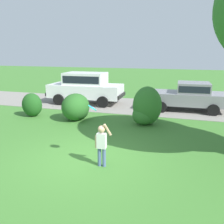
{
  "coord_description": "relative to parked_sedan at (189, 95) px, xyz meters",
  "views": [
    {
      "loc": [
        2.8,
        -6.42,
        3.21
      ],
      "look_at": [
        0.31,
        1.67,
        1.1
      ],
      "focal_mm": 39.38,
      "sensor_mm": 36.0,
      "label": 1
    }
  ],
  "objects": [
    {
      "name": "ground_plane",
      "position": [
        -2.93,
        -7.53,
        -0.85
      ],
      "size": [
        80.0,
        80.0,
        0.0
      ],
      "primitive_type": "plane",
      "color": "#3D752D"
    },
    {
      "name": "parked_suv",
      "position": [
        -6.16,
        0.08,
        0.23
      ],
      "size": [
        4.76,
        2.22,
        1.92
      ],
      "color": "white",
      "rests_on": "ground"
    },
    {
      "name": "child_thrower",
      "position": [
        -2.31,
        -7.85,
        -0.13
      ],
      "size": [
        0.45,
        0.27,
        1.29
      ],
      "color": "#4C608C",
      "rests_on": "ground"
    },
    {
      "name": "frisbee",
      "position": [
        -2.67,
        -7.59,
        0.79
      ],
      "size": [
        0.3,
        0.27,
        0.24
      ],
      "color": "#1EB7B2"
    },
    {
      "name": "shrub_near_tree",
      "position": [
        -7.5,
        -3.64,
        -0.26
      ],
      "size": [
        1.03,
        0.83,
        1.18
      ],
      "color": "#1E511C",
      "rests_on": "ground"
    },
    {
      "name": "parked_sedan",
      "position": [
        0.0,
        0.0,
        0.0
      ],
      "size": [
        4.45,
        2.2,
        1.56
      ],
      "color": "gray",
      "rests_on": "ground"
    },
    {
      "name": "shrub_centre_left",
      "position": [
        -5.08,
        -3.59,
        -0.26
      ],
      "size": [
        1.29,
        1.47,
        1.28
      ],
      "color": "#286023",
      "rests_on": "ground"
    },
    {
      "name": "driveway_strip",
      "position": [
        -2.93,
        0.21,
        -0.84
      ],
      "size": [
        28.0,
        4.4,
        0.02
      ],
      "primitive_type": "cube",
      "color": "gray",
      "rests_on": "ground"
    },
    {
      "name": "shrub_centre",
      "position": [
        -1.8,
        -3.36,
        -0.1
      ],
      "size": [
        1.28,
        1.16,
        1.71
      ],
      "color": "#33702B",
      "rests_on": "ground"
    }
  ]
}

